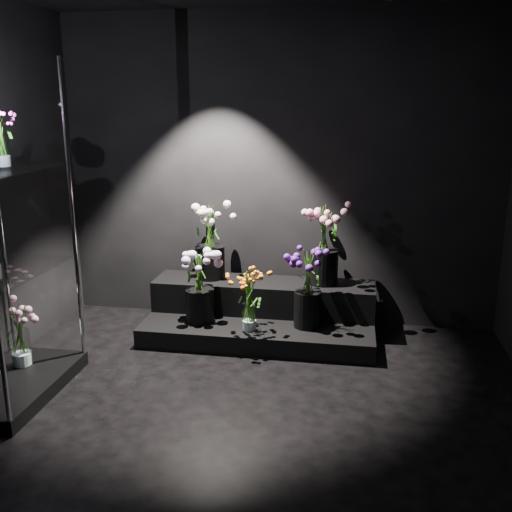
# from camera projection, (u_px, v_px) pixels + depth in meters

# --- Properties ---
(floor) EXTENTS (4.00, 4.00, 0.00)m
(floor) POSITION_uv_depth(u_px,v_px,m) (235.00, 429.00, 3.63)
(floor) COLOR black
(floor) RESTS_ON ground
(wall_back) EXTENTS (4.00, 0.00, 4.00)m
(wall_back) POSITION_uv_depth(u_px,v_px,m) (278.00, 172.00, 5.17)
(wall_back) COLOR black
(wall_back) RESTS_ON floor
(wall_front) EXTENTS (4.00, 0.00, 4.00)m
(wall_front) POSITION_uv_depth(u_px,v_px,m) (61.00, 366.00, 1.36)
(wall_front) COLOR black
(wall_front) RESTS_ON floor
(display_riser) EXTENTS (2.00, 0.89, 0.44)m
(display_riser) POSITION_uv_depth(u_px,v_px,m) (261.00, 313.00, 5.12)
(display_riser) COLOR black
(display_riser) RESTS_ON floor
(bouquet_orange_bells) EXTENTS (0.34, 0.34, 0.52)m
(bouquet_orange_bells) POSITION_uv_depth(u_px,v_px,m) (249.00, 299.00, 4.72)
(bouquet_orange_bells) COLOR white
(bouquet_orange_bells) RESTS_ON display_riser
(bouquet_lilac) EXTENTS (0.42, 0.42, 0.62)m
(bouquet_lilac) POSITION_uv_depth(u_px,v_px,m) (199.00, 283.00, 4.89)
(bouquet_lilac) COLOR black
(bouquet_lilac) RESTS_ON display_riser
(bouquet_purple) EXTENTS (0.40, 0.40, 0.69)m
(bouquet_purple) POSITION_uv_depth(u_px,v_px,m) (308.00, 283.00, 4.76)
(bouquet_purple) COLOR black
(bouquet_purple) RESTS_ON display_riser
(bouquet_cream_roses) EXTENTS (0.44, 0.44, 0.67)m
(bouquet_cream_roses) POSITION_uv_depth(u_px,v_px,m) (210.00, 237.00, 5.18)
(bouquet_cream_roses) COLOR black
(bouquet_cream_roses) RESTS_ON display_riser
(bouquet_pink_roses) EXTENTS (0.43, 0.43, 0.72)m
(bouquet_pink_roses) POSITION_uv_depth(u_px,v_px,m) (324.00, 240.00, 5.01)
(bouquet_pink_roses) COLOR black
(bouquet_pink_roses) RESTS_ON display_riser
(bouquet_case_magenta) EXTENTS (0.28, 0.28, 0.38)m
(bouquet_case_magenta) POSITION_uv_depth(u_px,v_px,m) (0.00, 137.00, 3.81)
(bouquet_case_magenta) COLOR white
(bouquet_case_magenta) RESTS_ON display_case
(bouquet_case_base_pink) EXTENTS (0.40, 0.40, 0.47)m
(bouquet_case_base_pink) POSITION_uv_depth(u_px,v_px,m) (19.00, 334.00, 4.22)
(bouquet_case_base_pink) COLOR white
(bouquet_case_base_pink) RESTS_ON display_case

